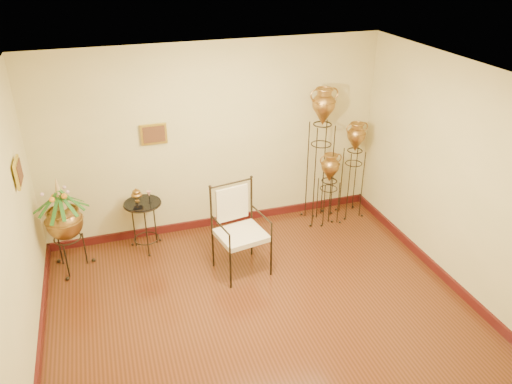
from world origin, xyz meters
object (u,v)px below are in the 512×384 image
object	(u,v)px
amphora_tall	(320,155)
planter_urn	(64,219)
amphora_mid	(353,169)
armchair	(241,232)
side_table	(145,224)

from	to	relation	value
amphora_tall	planter_urn	size ratio (longest dim) A/B	1.55
planter_urn	amphora_tall	bearing A→B (deg)	3.02
amphora_mid	planter_urn	size ratio (longest dim) A/B	1.13
amphora_mid	armchair	distance (m)	2.31
amphora_mid	armchair	world-z (taller)	amphora_mid
amphora_tall	armchair	bearing A→B (deg)	-147.98
side_table	armchair	bearing A→B (deg)	-39.71
planter_urn	side_table	distance (m)	1.11
amphora_tall	amphora_mid	xyz separation A→B (m)	(0.57, 0.00, -0.30)
planter_urn	armchair	bearing A→B (deg)	-19.26
amphora_tall	planter_urn	bearing A→B (deg)	-176.98
amphora_mid	side_table	bearing A→B (deg)	179.98
planter_urn	armchair	distance (m)	2.30
side_table	planter_urn	bearing A→B (deg)	-169.13
armchair	amphora_mid	bearing A→B (deg)	13.91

